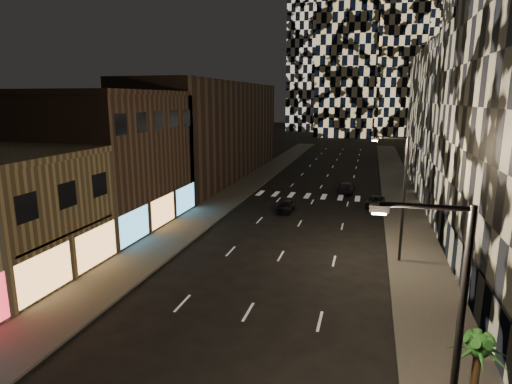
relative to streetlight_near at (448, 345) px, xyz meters
The scene contains 15 objects.
sidewalk_left 44.33m from the streetlight_near, 114.65° to the left, with size 4.00×120.00×0.15m, color #47443F.
sidewalk_right 40.38m from the streetlight_near, 87.64° to the left, with size 4.00×120.00×0.15m, color #47443F.
curb_left 43.50m from the streetlight_near, 112.12° to the left, with size 0.20×120.00×0.15m, color #4C4C47.
curb_right 40.35m from the streetlight_near, 90.65° to the left, with size 0.20×120.00×0.15m, color #4C4C47.
retail_tan 27.67m from the streetlight_near, 156.55° to the left, with size 10.00×10.00×8.00m, color #84724F.
retail_brown 34.58m from the streetlight_near, 137.17° to the left, with size 10.00×15.00×12.00m, color #4B372A.
retail_filler_left 56.09m from the streetlight_near, 116.89° to the left, with size 10.00×40.00×14.00m, color #4B372A.
midrise_base 15.51m from the streetlight_near, 74.78° to the left, with size 0.60×25.00×3.00m, color #383838.
midrise_filler_right 48.56m from the streetlight_near, 76.08° to the left, with size 16.00×40.00×18.00m, color #232326.
streetlight_near is the anchor object (origin of this frame).
streetlight_far 20.00m from the streetlight_near, 90.00° to the left, with size 2.55×0.25×9.00m.
car_dark_midlane 33.78m from the streetlight_near, 108.23° to the left, with size 1.48×3.67×1.25m, color black.
car_dark_oncoming 43.42m from the streetlight_near, 96.46° to the left, with size 1.90×4.69×1.36m, color black.
car_dark_rightlane 36.55m from the streetlight_near, 92.14° to the left, with size 1.99×4.32×1.20m, color black.
palm_tree 3.59m from the streetlight_near, 61.73° to the left, with size 2.12×2.09×4.16m.
Camera 1 is at (6.08, -1.08, 11.69)m, focal length 30.00 mm.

